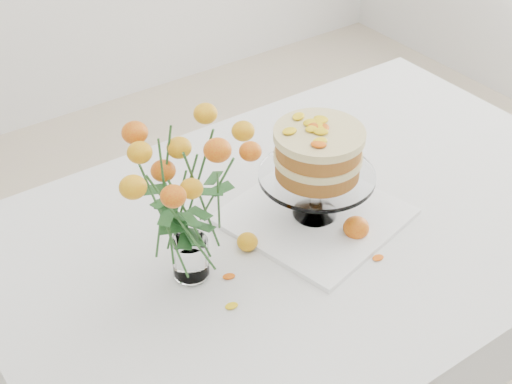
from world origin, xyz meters
The scene contains 11 objects.
table centered at (0.00, 0.00, 0.67)m, with size 1.43×0.93×0.76m.
napkin centered at (0.00, 0.00, 0.76)m, with size 0.33×0.33×0.01m, color white.
cake_stand centered at (0.00, 0.00, 0.92)m, with size 0.25×0.25×0.22m.
rose_vase centered at (-0.32, 0.00, 0.97)m, with size 0.26×0.26×0.36m.
loose_rose_near centered at (-0.18, 0.00, 0.77)m, with size 0.08×0.04×0.04m.
loose_rose_far centered at (0.03, -0.10, 0.78)m, with size 0.10×0.06×0.05m.
stray_petal_a centered at (-0.12, -0.10, 0.76)m, with size 0.03×0.02×0.00m, color yellow.
stray_petal_b centered at (-0.02, -0.14, 0.76)m, with size 0.03×0.02×0.00m, color yellow.
stray_petal_c centered at (0.02, -0.18, 0.76)m, with size 0.03×0.02×0.00m, color yellow.
stray_petal_d centered at (-0.26, -0.05, 0.76)m, with size 0.03×0.02×0.00m, color yellow.
stray_petal_e centered at (-0.30, -0.12, 0.76)m, with size 0.03×0.02×0.00m, color yellow.
Camera 1 is at (-0.81, -0.92, 1.74)m, focal length 50.00 mm.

